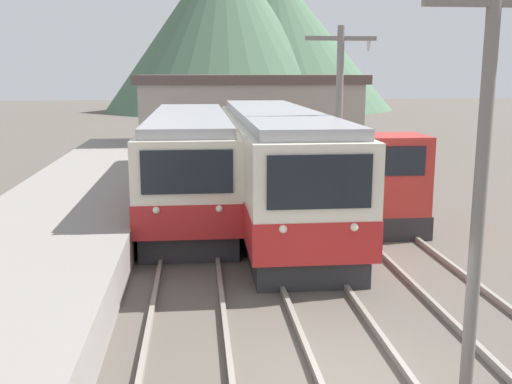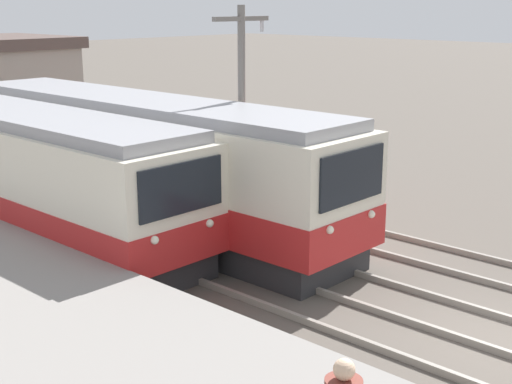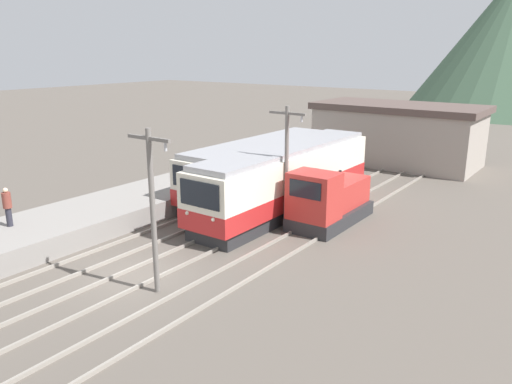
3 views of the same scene
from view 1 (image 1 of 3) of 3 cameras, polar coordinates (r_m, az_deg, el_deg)
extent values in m
plane|color=#564F47|center=(10.06, 8.96, -17.28)|extent=(200.00, 200.00, 0.00)
cube|color=gray|center=(9.76, -2.30, -17.64)|extent=(0.10, 60.00, 0.14)
cube|color=gray|center=(9.92, 5.93, -17.18)|extent=(0.10, 60.00, 0.14)
cube|color=gray|center=(10.28, 14.16, -16.39)|extent=(0.10, 60.00, 0.14)
cube|color=gray|center=(10.88, 22.20, -15.30)|extent=(0.10, 60.00, 0.14)
cube|color=#28282B|center=(21.07, -6.24, -0.92)|extent=(2.58, 11.78, 0.70)
cube|color=silver|center=(20.80, -6.33, 3.33)|extent=(2.80, 12.27, 2.46)
cube|color=red|center=(20.92, -6.29, 1.20)|extent=(2.84, 12.31, 0.88)
cube|color=black|center=(14.63, -6.59, 1.91)|extent=(2.24, 0.06, 1.08)
sphere|color=silver|center=(14.83, -9.48, -1.72)|extent=(0.18, 0.18, 0.18)
sphere|color=silver|center=(14.81, -3.53, -1.61)|extent=(0.18, 0.18, 0.18)
cube|color=#939399|center=(20.65, -6.42, 7.09)|extent=(2.46, 11.78, 0.28)
cube|color=#28282B|center=(19.93, 1.81, -1.57)|extent=(2.58, 13.62, 0.70)
cube|color=silver|center=(19.62, 1.84, 3.17)|extent=(2.80, 14.19, 2.63)
cube|color=red|center=(19.76, 1.82, 0.75)|extent=(2.84, 14.23, 0.95)
cube|color=black|center=(12.60, 6.09, 0.95)|extent=(2.24, 0.06, 1.16)
sphere|color=silver|center=(12.68, 2.59, -3.56)|extent=(0.18, 0.18, 0.18)
sphere|color=silver|center=(12.98, 9.34, -3.34)|extent=(0.18, 0.18, 0.18)
cube|color=#939399|center=(19.47, 1.87, 7.41)|extent=(2.46, 13.62, 0.28)
cube|color=#28282B|center=(20.11, 10.49, -1.64)|extent=(2.40, 5.38, 0.70)
cube|color=#B22D28|center=(18.11, 12.25, 1.70)|extent=(2.28, 1.72, 2.30)
cube|color=black|center=(17.21, 13.21, 2.87)|extent=(1.68, 0.04, 0.83)
cube|color=#B22D28|center=(20.72, 9.94, 1.72)|extent=(1.92, 3.56, 1.40)
cylinder|color=black|center=(20.59, 10.02, 4.33)|extent=(0.16, 0.16, 0.50)
cylinder|color=slate|center=(9.21, 20.54, -0.39)|extent=(0.20, 0.20, 6.07)
cube|color=slate|center=(9.09, 21.75, 16.43)|extent=(2.00, 0.12, 0.12)
cylinder|color=slate|center=(17.39, 7.85, 5.42)|extent=(0.20, 0.20, 6.07)
cube|color=slate|center=(17.33, 8.09, 14.29)|extent=(2.00, 0.12, 0.12)
cylinder|color=#B2B2B7|center=(17.52, 10.69, 13.52)|extent=(0.10, 0.10, 0.30)
cube|color=gray|center=(34.76, -0.70, 6.84)|extent=(12.00, 6.00, 4.16)
cube|color=#51423D|center=(34.66, -0.71, 10.68)|extent=(12.60, 6.30, 0.50)
cone|color=#47664C|center=(78.19, -3.07, 15.50)|extent=(30.31, 30.31, 21.05)
cone|color=#47664C|center=(82.19, 1.70, 14.41)|extent=(31.61, 31.61, 18.49)
camera|label=2|loc=(10.43, -76.50, 10.07)|focal=50.00mm
camera|label=3|loc=(17.58, 97.77, 11.09)|focal=35.00mm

